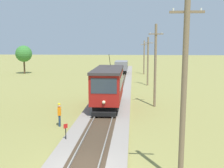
{
  "coord_description": "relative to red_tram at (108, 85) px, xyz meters",
  "views": [
    {
      "loc": [
        2.33,
        -12.47,
        6.2
      ],
      "look_at": [
        0.08,
        16.82,
        1.8
      ],
      "focal_mm": 44.32,
      "sensor_mm": 36.0,
      "label": 1
    }
  ],
  "objects": [
    {
      "name": "rail_left",
      "position": [
        -0.72,
        -13.24,
        -1.94
      ],
      "size": [
        0.07,
        120.0,
        0.14
      ],
      "primitive_type": "cube",
      "color": "gray",
      "rests_on": "track_ballast"
    },
    {
      "name": "tree_left_near",
      "position": [
        -19.58,
        28.38,
        1.81
      ],
      "size": [
        3.28,
        3.28,
        5.66
      ],
      "color": "#4C3823",
      "rests_on": "ground"
    },
    {
      "name": "rail_right",
      "position": [
        0.72,
        -13.24,
        -1.94
      ],
      "size": [
        0.07,
        120.0,
        0.14
      ],
      "primitive_type": "cube",
      "color": "gray",
      "rests_on": "track_ballast"
    },
    {
      "name": "sleeper_bed",
      "position": [
        -0.0,
        -13.24,
        -2.01
      ],
      "size": [
        2.04,
        120.0,
        0.01
      ],
      "primitive_type": "cube",
      "color": "#423323",
      "rests_on": "track_ballast"
    },
    {
      "name": "track_worker",
      "position": [
        -3.12,
        -6.05,
        -1.21
      ],
      "size": [
        0.31,
        0.42,
        1.78
      ],
      "rotation": [
        0.0,
        0.0,
        -2.94
      ],
      "color": "navy",
      "rests_on": "ground"
    },
    {
      "name": "utility_pole_mid",
      "position": [
        4.46,
        14.83,
        1.41
      ],
      "size": [
        1.4,
        0.52,
        7.01
      ],
      "color": "#7A664C",
      "rests_on": "ground"
    },
    {
      "name": "utility_pole_near_tram",
      "position": [
        4.46,
        1.18,
        1.89
      ],
      "size": [
        1.4,
        0.54,
        7.98
      ],
      "color": "#7A664C",
      "rests_on": "ground"
    },
    {
      "name": "utility_pole_far",
      "position": [
        4.46,
        29.25,
        1.21
      ],
      "size": [
        1.4,
        0.49,
        6.62
      ],
      "color": "#7A664C",
      "rests_on": "ground"
    },
    {
      "name": "gravel_pile",
      "position": [
        -4.14,
        25.28,
        -1.51
      ],
      "size": [
        2.52,
        2.52,
        1.37
      ],
      "primitive_type": "cone",
      "color": "gray",
      "rests_on": "ground"
    },
    {
      "name": "trackside_signal_marker",
      "position": [
        -1.85,
        -9.29,
        -1.53
      ],
      "size": [
        0.21,
        0.21,
        1.18
      ],
      "color": "black",
      "rests_on": "ground"
    },
    {
      "name": "utility_pole_foreground",
      "position": [
        4.46,
        -14.1,
        2.12
      ],
      "size": [
        1.4,
        0.38,
        8.44
      ],
      "color": "#7A664C",
      "rests_on": "ground"
    },
    {
      "name": "red_tram",
      "position": [
        0.0,
        0.0,
        0.0
      ],
      "size": [
        2.6,
        8.54,
        4.79
      ],
      "color": "maroon",
      "rests_on": "rail_right"
    },
    {
      "name": "freight_car",
      "position": [
        -0.0,
        28.76,
        -0.64
      ],
      "size": [
        2.4,
        5.2,
        2.31
      ],
      "color": "slate",
      "rests_on": "rail_right"
    }
  ]
}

